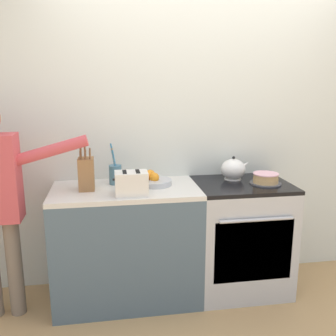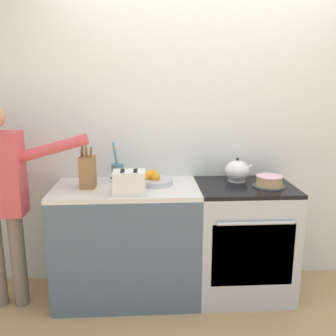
% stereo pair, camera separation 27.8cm
% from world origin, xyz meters
% --- Properties ---
extents(ground_plane, '(16.00, 16.00, 0.00)m').
position_xyz_m(ground_plane, '(0.00, 0.00, 0.00)').
color(ground_plane, tan).
extents(wall_back, '(8.00, 0.04, 2.60)m').
position_xyz_m(wall_back, '(0.00, 0.61, 1.30)').
color(wall_back, silver).
rests_on(wall_back, ground_plane).
extents(counter_cabinet, '(1.10, 0.59, 0.90)m').
position_xyz_m(counter_cabinet, '(-0.64, 0.30, 0.45)').
color(counter_cabinet, '#4C6070').
rests_on(counter_cabinet, ground_plane).
extents(stove_range, '(0.74, 0.62, 0.90)m').
position_xyz_m(stove_range, '(0.28, 0.29, 0.45)').
color(stove_range, '#B7BABF').
rests_on(stove_range, ground_plane).
extents(layer_cake, '(0.24, 0.24, 0.09)m').
position_xyz_m(layer_cake, '(0.44, 0.24, 0.94)').
color(layer_cake, '#4C4C51').
rests_on(layer_cake, stove_range).
extents(tea_kettle, '(0.24, 0.20, 0.19)m').
position_xyz_m(tea_kettle, '(0.24, 0.42, 0.99)').
color(tea_kettle, white).
rests_on(tea_kettle, stove_range).
extents(knife_block, '(0.11, 0.14, 0.33)m').
position_xyz_m(knife_block, '(-0.93, 0.30, 1.03)').
color(knife_block, olive).
rests_on(knife_block, counter_cabinet).
extents(utensil_crock, '(0.10, 0.10, 0.32)m').
position_xyz_m(utensil_crock, '(-0.71, 0.42, 0.99)').
color(utensil_crock, '#477084').
rests_on(utensil_crock, counter_cabinet).
extents(fruit_bowl, '(0.26, 0.26, 0.10)m').
position_xyz_m(fruit_bowl, '(-0.43, 0.37, 0.94)').
color(fruit_bowl, '#B7BABF').
rests_on(fruit_bowl, counter_cabinet).
extents(toaster, '(0.24, 0.16, 0.17)m').
position_xyz_m(toaster, '(-0.61, 0.12, 0.99)').
color(toaster, silver).
rests_on(toaster, counter_cabinet).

